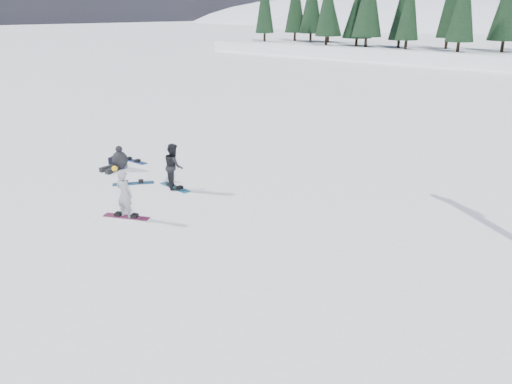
% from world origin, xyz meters
% --- Properties ---
extents(ground, '(420.00, 420.00, 0.00)m').
position_xyz_m(ground, '(0.00, 0.00, 0.00)').
color(ground, white).
rests_on(ground, ground).
extents(snowboarder_woman, '(0.63, 0.49, 1.67)m').
position_xyz_m(snowboarder_woman, '(1.47, -0.97, 0.78)').
color(snowboarder_woman, gray).
rests_on(snowboarder_woman, ground).
extents(snowboarder_man, '(1.02, 0.96, 1.66)m').
position_xyz_m(snowboarder_man, '(0.48, 1.81, 0.83)').
color(snowboarder_man, black).
rests_on(snowboarder_man, ground).
extents(seated_rider, '(0.76, 1.18, 0.96)m').
position_xyz_m(seated_rider, '(-2.98, 1.80, 0.37)').
color(seated_rider, black).
rests_on(seated_rider, ground).
extents(gear_bag, '(0.52, 0.42, 0.30)m').
position_xyz_m(gear_bag, '(-3.68, 2.06, 0.15)').
color(gear_bag, black).
rests_on(gear_bag, ground).
extents(snowboard_woman, '(1.46, 0.93, 0.03)m').
position_xyz_m(snowboard_woman, '(1.48, -0.97, 0.01)').
color(snowboard_woman, maroon).
rests_on(snowboard_woman, ground).
extents(snowboard_man, '(1.52, 0.38, 0.03)m').
position_xyz_m(snowboard_man, '(0.48, 1.81, 0.01)').
color(snowboard_man, '#1A7293').
rests_on(snowboard_man, ground).
extents(snowboard_loose_a, '(1.13, 1.37, 0.03)m').
position_xyz_m(snowboard_loose_a, '(-1.02, 1.07, 0.01)').
color(snowboard_loose_a, navy).
rests_on(snowboard_loose_a, ground).
extents(snowboard_loose_c, '(1.52, 0.40, 0.03)m').
position_xyz_m(snowboard_loose_c, '(-3.48, 2.82, 0.01)').
color(snowboard_loose_c, navy).
rests_on(snowboard_loose_c, ground).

